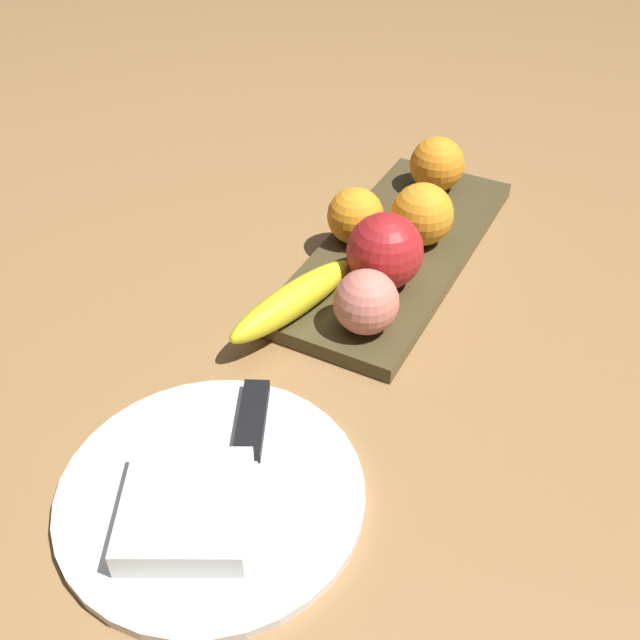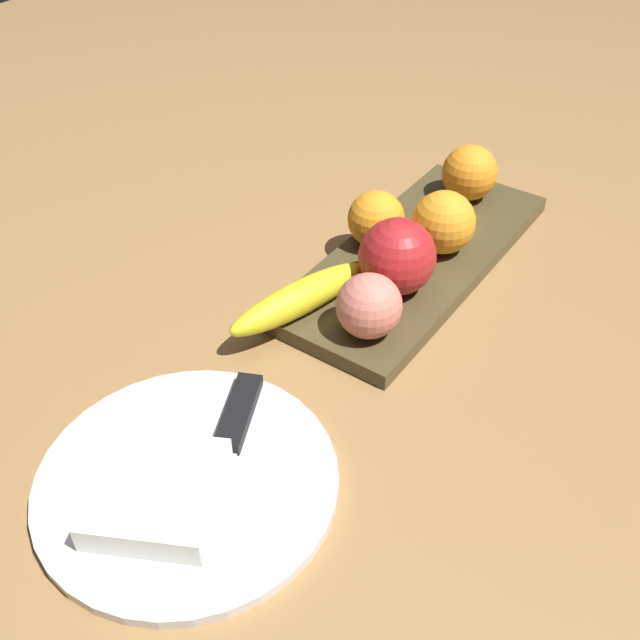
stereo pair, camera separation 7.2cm
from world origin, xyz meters
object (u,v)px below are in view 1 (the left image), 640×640
apple (385,251)px  folded_napkin (186,509)px  banana (294,300)px  orange_near_apple (437,164)px  orange_center (355,216)px  knife (250,433)px  fruit_tray (396,251)px  orange_near_banana (422,214)px  peach (366,302)px  dinner_plate (211,494)px

apple → folded_napkin: size_ratio=0.79×
banana → orange_near_apple: orange_near_apple is taller
apple → banana: apple is taller
apple → orange_center: bearing=-133.7°
folded_napkin → knife: folded_napkin is taller
folded_napkin → knife: (-0.10, -0.00, -0.01)m
orange_near_apple → orange_center: (0.16, -0.04, -0.00)m
apple → orange_center: 0.09m
orange_center → fruit_tray: bearing=106.3°
banana → folded_napkin: size_ratio=1.67×
orange_near_banana → orange_center: size_ratio=1.10×
orange_near_banana → orange_near_apple: bearing=-167.1°
orange_center → peach: bearing=29.3°
apple → orange_near_apple: 0.22m
dinner_plate → folded_napkin: (0.03, 0.00, 0.02)m
dinner_plate → peach: bearing=172.9°
fruit_tray → orange_near_banana: 0.05m
fruit_tray → orange_near_apple: orange_near_apple is taller
peach → dinner_plate: bearing=-7.1°
orange_near_banana → peach: size_ratio=1.09×
orange_near_apple → apple: bearing=5.9°
knife → dinner_plate: bearing=-24.3°
apple → folded_napkin: bearing=-2.5°
banana → folded_napkin: banana is taller
orange_near_banana → orange_center: 0.08m
fruit_tray → peach: bearing=11.0°
dinner_plate → folded_napkin: size_ratio=2.45×
apple → dinner_plate: apple is taller
apple → orange_near_apple: (-0.22, -0.02, -0.01)m
fruit_tray → orange_center: bearing=-73.7°
banana → knife: size_ratio=1.02×
orange_near_apple → peach: (0.30, 0.04, -0.00)m
banana → peach: size_ratio=2.62×
apple → orange_center: (-0.06, -0.06, -0.01)m
fruit_tray → orange_center: (0.01, -0.05, 0.04)m
apple → dinner_plate: size_ratio=0.32×
apple → fruit_tray: bearing=-168.6°
dinner_plate → orange_center: bearing=-172.7°
orange_near_apple → knife: orange_near_apple is taller
apple → orange_center: apple is taller
orange_near_apple → orange_near_banana: size_ratio=0.96×
folded_napkin → peach: bearing=173.7°
orange_near_apple → peach: orange_near_apple is taller
orange_near_banana → folded_napkin: 0.45m
apple → orange_near_apple: apple is taller
apple → banana: (0.09, -0.06, -0.02)m
banana → knife: banana is taller
orange_center → orange_near_apple: bearing=165.4°
orange_near_banana → dinner_plate: size_ratio=0.28×
folded_napkin → orange_center: bearing=-173.2°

